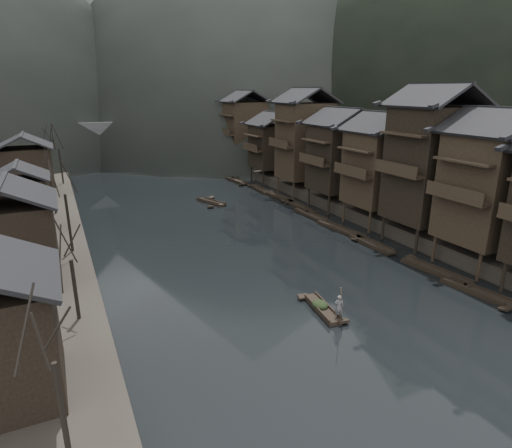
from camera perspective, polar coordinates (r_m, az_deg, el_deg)
water at (r=34.10m, az=7.53°, el=-9.68°), size 300.00×300.00×0.00m
right_bank at (r=84.61m, az=13.10°, el=7.17°), size 40.00×200.00×1.80m
stilt_houses at (r=56.44m, az=12.33°, el=10.54°), size 9.00×67.60×16.31m
left_houses at (r=46.62m, az=-29.20°, el=3.10°), size 8.10×53.20×8.73m
bare_trees at (r=55.59m, az=-25.27°, el=6.67°), size 3.96×73.86×7.92m
moored_sampans at (r=57.02m, az=6.19°, el=1.89°), size 3.06×58.84×0.47m
midriver_boats at (r=78.18m, az=-8.23°, el=6.10°), size 8.24×38.09×0.44m
stone_bridge at (r=99.28m, az=-15.63°, el=10.93°), size 40.00×6.00×9.00m
hero_sampan at (r=32.21m, az=8.77°, el=-11.06°), size 1.61×4.95×0.43m
cargo_heap at (r=32.10m, az=8.55°, el=-10.04°), size 1.08×1.41×0.65m
boatman at (r=30.59m, az=11.01°, el=-10.43°), size 0.78×0.69×1.79m
bamboo_pole at (r=29.57m, az=11.63°, el=-5.82°), size 1.50×1.60×3.49m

